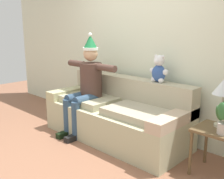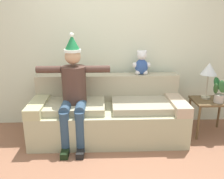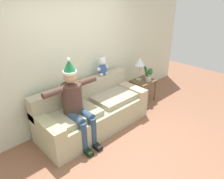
{
  "view_description": "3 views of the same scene",
  "coord_description": "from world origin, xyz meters",
  "px_view_note": "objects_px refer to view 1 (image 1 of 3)",
  "views": [
    {
      "loc": [
        2.6,
        -1.8,
        1.65
      ],
      "look_at": [
        0.05,
        0.86,
        0.78
      ],
      "focal_mm": 43.33,
      "sensor_mm": 36.0,
      "label": 1
    },
    {
      "loc": [
        -0.07,
        -2.23,
        1.75
      ],
      "look_at": [
        0.05,
        0.85,
        0.78
      ],
      "focal_mm": 37.34,
      "sensor_mm": 36.0,
      "label": 2
    },
    {
      "loc": [
        -2.18,
        -1.79,
        2.49
      ],
      "look_at": [
        0.29,
        0.78,
        0.81
      ],
      "focal_mm": 33.5,
      "sensor_mm": 36.0,
      "label": 3
    }
  ],
  "objects_px": {
    "teddy_bear": "(159,70)",
    "table_lamp": "(224,89)",
    "couch": "(117,115)",
    "person_seated": "(86,83)",
    "side_table": "(221,138)"
  },
  "relations": [
    {
      "from": "person_seated",
      "to": "side_table",
      "type": "xyz_separation_m",
      "value": [
        2.05,
        0.16,
        -0.33
      ]
    },
    {
      "from": "table_lamp",
      "to": "teddy_bear",
      "type": "bearing_deg",
      "value": 168.62
    },
    {
      "from": "couch",
      "to": "person_seated",
      "type": "height_order",
      "value": "person_seated"
    },
    {
      "from": "teddy_bear",
      "to": "table_lamp",
      "type": "xyz_separation_m",
      "value": [
        0.98,
        -0.2,
        -0.08
      ]
    },
    {
      "from": "person_seated",
      "to": "teddy_bear",
      "type": "distance_m",
      "value": 1.13
    },
    {
      "from": "person_seated",
      "to": "teddy_bear",
      "type": "bearing_deg",
      "value": 23.79
    },
    {
      "from": "teddy_bear",
      "to": "table_lamp",
      "type": "bearing_deg",
      "value": -11.38
    },
    {
      "from": "couch",
      "to": "teddy_bear",
      "type": "relative_size",
      "value": 5.79
    },
    {
      "from": "person_seated",
      "to": "side_table",
      "type": "relative_size",
      "value": 2.8
    },
    {
      "from": "couch",
      "to": "person_seated",
      "type": "distance_m",
      "value": 0.68
    },
    {
      "from": "couch",
      "to": "table_lamp",
      "type": "relative_size",
      "value": 4.0
    },
    {
      "from": "person_seated",
      "to": "table_lamp",
      "type": "distance_m",
      "value": 2.01
    },
    {
      "from": "side_table",
      "to": "teddy_bear",
      "type": "bearing_deg",
      "value": 164.55
    },
    {
      "from": "couch",
      "to": "table_lamp",
      "type": "distance_m",
      "value": 1.64
    },
    {
      "from": "couch",
      "to": "side_table",
      "type": "distance_m",
      "value": 1.57
    }
  ]
}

